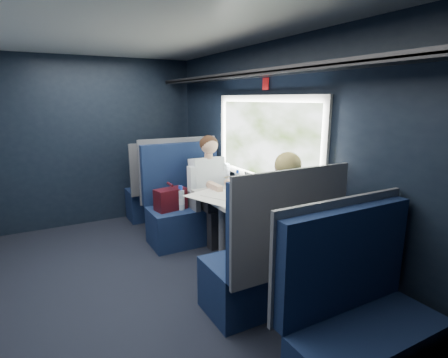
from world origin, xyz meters
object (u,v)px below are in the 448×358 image
seat_row_front (163,191)px  man (211,184)px  seat_bay_far (269,264)px  seat_bay_near (186,207)px  woman (282,217)px  cup (241,182)px  laptop (249,190)px  table (235,204)px  seat_row_back (360,327)px  bottle_small (237,180)px

seat_row_front → man: (0.25, -1.10, 0.31)m
seat_bay_far → seat_row_front: 2.67m
seat_bay_near → man: size_ratio=0.95×
woman → cup: 1.12m
seat_bay_far → laptop: bearing=68.4°
table → man: bearing=84.5°
seat_bay_far → seat_row_back: 0.92m
woman → bottle_small: bearing=81.8°
seat_row_front → cup: (0.48, -1.41, 0.37)m
seat_bay_far → bottle_small: 1.33m
seat_bay_far → bottle_small: size_ratio=5.87×
table → seat_bay_near: size_ratio=0.79×
woman → cup: bearing=78.1°
man → seat_row_front: bearing=102.8°
seat_bay_near → seat_row_back: size_ratio=1.09×
seat_bay_near → woman: bearing=-80.5°
seat_row_front → laptop: 1.88m
cup → table: bearing=-127.9°
woman → table: bearing=95.5°
table → seat_row_front: bearing=95.8°
seat_row_front → man: size_ratio=0.88×
seat_bay_far → seat_row_back: seat_bay_far is taller
seat_bay_near → seat_row_front: seat_bay_near is taller
table → seat_row_front: 1.82m
seat_row_front → laptop: size_ratio=3.62×
cup → laptop: bearing=-109.3°
seat_row_front → seat_bay_near: bearing=-90.8°
seat_bay_far → man: man is taller
seat_row_back → woman: bearing=77.1°
table → woman: 0.71m
seat_row_front → bottle_small: (0.40, -1.48, 0.43)m
seat_bay_near → woman: (0.26, -1.58, 0.30)m
table → bottle_small: bearing=55.7°
laptop → cup: bearing=70.7°
laptop → woman: bearing=-97.6°
man → woman: 1.41m
cup → woman: bearing=-101.9°
table → laptop: 0.21m
seat_bay_near → laptop: (0.36, -0.88, 0.38)m
seat_bay_near → woman: woman is taller
table → bottle_small: 0.42m
bottle_small → seat_row_front: bearing=105.1°
seat_bay_far → woman: size_ratio=0.95×
bottle_small → woman: bearing=-98.2°
seat_bay_near → bottle_small: (0.41, -0.55, 0.41)m
table → laptop: (0.16, -0.01, 0.14)m
seat_row_back → man: (0.25, 2.50, 0.31)m
seat_bay_far → cup: seat_bay_far is taller
seat_bay_near → seat_row_back: bearing=-89.7°
table → seat_row_back: size_ratio=0.86×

